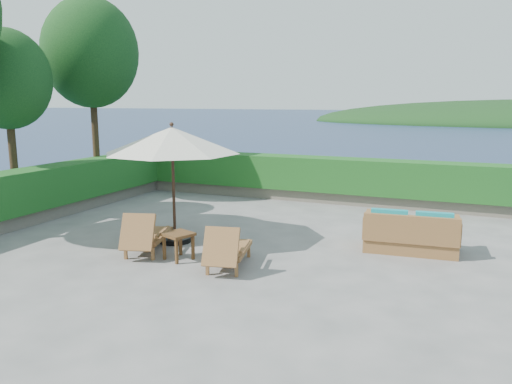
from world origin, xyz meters
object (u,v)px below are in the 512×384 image
at_px(lounge_left, 146,235).
at_px(lounge_right, 227,249).
at_px(side_table, 178,238).
at_px(wicker_loveseat, 411,235).
at_px(patio_umbrella, 172,141).

height_order(lounge_left, lounge_right, lounge_left).
height_order(side_table, wicker_loveseat, wicker_loveseat).
xyz_separation_m(patio_umbrella, wicker_loveseat, (4.81, 1.23, -1.84)).
xyz_separation_m(patio_umbrella, side_table, (0.72, -1.03, -1.75)).
relative_size(patio_umbrella, wicker_loveseat, 1.87).
relative_size(lounge_left, side_table, 2.59).
distance_m(side_table, wicker_loveseat, 4.67).
xyz_separation_m(lounge_right, wicker_loveseat, (2.99, 2.35, -0.01)).
relative_size(patio_umbrella, side_table, 5.56).
height_order(lounge_right, wicker_loveseat, wicker_loveseat).
bearing_deg(patio_umbrella, side_table, -54.89).
xyz_separation_m(side_table, wicker_loveseat, (4.08, 2.26, -0.09)).
bearing_deg(patio_umbrella, lounge_right, -31.57).
xyz_separation_m(lounge_left, wicker_loveseat, (4.91, 2.14, -0.02)).
xyz_separation_m(lounge_right, side_table, (-1.09, 0.09, 0.07)).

